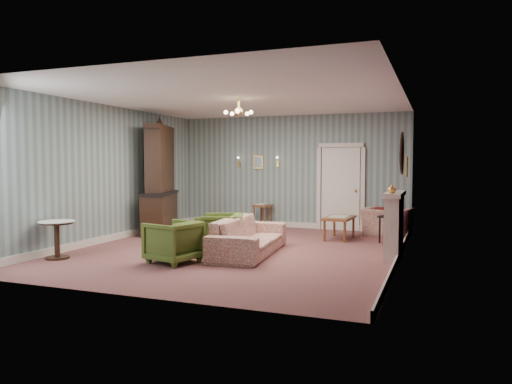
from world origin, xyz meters
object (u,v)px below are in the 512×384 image
at_px(fireplace, 394,224).
at_px(olive_chair_a, 173,240).
at_px(wingback_chair, 387,217).
at_px(dresser, 159,176).
at_px(sofa_chintz, 249,230).
at_px(side_table_black, 390,229).
at_px(coffee_table, 339,228).
at_px(olive_chair_c, 222,230).
at_px(olive_chair_b, 207,233).
at_px(pedestal_table, 57,240).

bearing_deg(fireplace, olive_chair_a, -150.64).
relative_size(wingback_chair, dresser, 0.36).
relative_size(sofa_chintz, dresser, 0.85).
distance_m(sofa_chintz, side_table_black, 3.18).
distance_m(olive_chair_a, fireplace, 3.92).
distance_m(wingback_chair, coffee_table, 1.28).
relative_size(olive_chair_c, wingback_chair, 0.79).
relative_size(sofa_chintz, side_table_black, 3.98).
bearing_deg(dresser, olive_chair_c, -51.25).
relative_size(olive_chair_b, olive_chair_c, 0.88).
bearing_deg(olive_chair_a, wingback_chair, 159.94).
distance_m(olive_chair_b, coffee_table, 3.09).
bearing_deg(sofa_chintz, dresser, 54.58).
height_order(sofa_chintz, pedestal_table, sofa_chintz).
bearing_deg(pedestal_table, olive_chair_b, 38.52).
bearing_deg(coffee_table, olive_chair_b, -133.08).
xyz_separation_m(olive_chair_b, fireplace, (3.41, 0.68, 0.24)).
bearing_deg(sofa_chintz, coffee_table, -32.63).
relative_size(olive_chair_c, pedestal_table, 1.17).
distance_m(olive_chair_b, side_table_black, 3.83).
distance_m(dresser, pedestal_table, 3.51).
relative_size(dresser, fireplace, 1.94).
relative_size(side_table_black, pedestal_table, 0.86).
distance_m(wingback_chair, dresser, 5.42).
bearing_deg(olive_chair_a, olive_chair_c, -176.35).
bearing_deg(olive_chair_b, dresser, -141.16).
bearing_deg(coffee_table, olive_chair_c, -130.85).
xyz_separation_m(wingback_chair, fireplace, (0.37, -2.43, 0.15)).
distance_m(olive_chair_a, olive_chair_c, 1.39).
distance_m(coffee_table, pedestal_table, 5.74).
bearing_deg(side_table_black, olive_chair_c, -145.75).
height_order(olive_chair_b, olive_chair_c, olive_chair_c).
xyz_separation_m(fireplace, coffee_table, (-1.30, 1.57, -0.33)).
bearing_deg(fireplace, coffee_table, 129.47).
bearing_deg(coffee_table, pedestal_table, -136.97).
xyz_separation_m(dresser, fireplace, (5.51, -1.01, -0.78)).
distance_m(dresser, coffee_table, 4.39).
height_order(olive_chair_c, coffee_table, olive_chair_c).
bearing_deg(pedestal_table, side_table_black, 35.58).
height_order(olive_chair_c, side_table_black, olive_chair_c).
bearing_deg(pedestal_table, olive_chair_a, 11.51).
xyz_separation_m(olive_chair_c, sofa_chintz, (0.63, -0.19, 0.06)).
distance_m(wingback_chair, fireplace, 2.46).
xyz_separation_m(olive_chair_b, side_table_black, (3.20, 2.12, -0.05)).
distance_m(sofa_chintz, pedestal_table, 3.38).
xyz_separation_m(olive_chair_c, dresser, (-2.37, 1.57, 0.97)).
xyz_separation_m(olive_chair_b, olive_chair_c, (0.26, 0.12, 0.05)).
bearing_deg(coffee_table, dresser, -172.36).
relative_size(olive_chair_b, side_table_black, 1.19).
bearing_deg(coffee_table, fireplace, -50.53).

